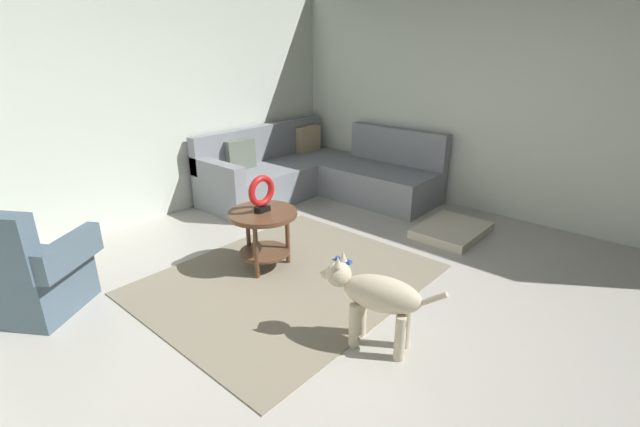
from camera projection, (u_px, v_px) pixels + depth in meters
name	position (u px, v px, depth m)	size (l,w,h in m)	color
ground_plane	(341.00, 324.00, 3.27)	(6.00, 6.00, 0.10)	#B7B2A8
wall_back	(123.00, 100.00, 4.57)	(6.00, 0.12, 2.70)	silver
wall_right	(511.00, 97.00, 4.82)	(0.12, 6.00, 2.70)	silver
area_rug	(288.00, 279.00, 3.79)	(2.30, 1.90, 0.01)	gray
sectional_couch	(316.00, 174.00, 5.78)	(2.20, 2.25, 0.88)	gray
armchair	(27.00, 275.00, 3.22)	(0.94, 1.00, 0.88)	#4C6070
side_table	(263.00, 224.00, 3.86)	(0.60, 0.60, 0.54)	brown
torus_sculpture	(262.00, 193.00, 3.75)	(0.28, 0.08, 0.33)	black
dog_bed_mat	(452.00, 230.00, 4.67)	(0.80, 0.60, 0.09)	beige
dog	(375.00, 296.00, 2.84)	(0.35, 0.83, 0.63)	beige
dog_toy_rope	(344.00, 260.00, 4.07)	(0.05, 0.05, 0.16)	blue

